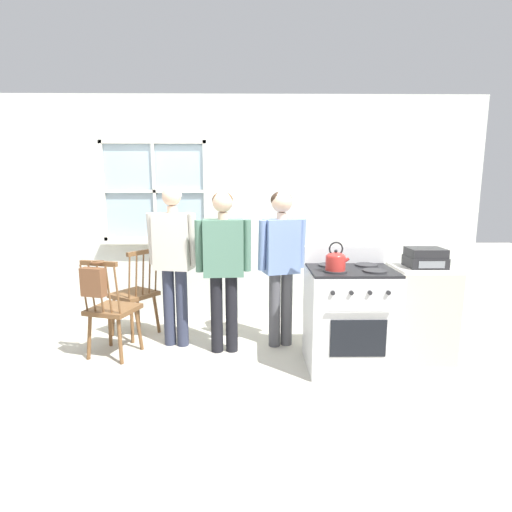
{
  "coord_description": "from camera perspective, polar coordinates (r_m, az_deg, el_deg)",
  "views": [
    {
      "loc": [
        0.41,
        -3.49,
        1.66
      ],
      "look_at": [
        0.46,
        0.22,
        1.0
      ],
      "focal_mm": 28.0,
      "sensor_mm": 36.0,
      "label": 1
    }
  ],
  "objects": [
    {
      "name": "person_teen_center",
      "position": [
        3.9,
        -4.69,
        -0.24
      ],
      "size": [
        0.54,
        0.24,
        1.6
      ],
      "rotation": [
        0.0,
        0.0,
        0.07
      ],
      "color": "black",
      "rests_on": "ground_plane"
    },
    {
      "name": "kettle",
      "position": [
        3.48,
        11.31,
        -0.62
      ],
      "size": [
        0.21,
        0.17,
        0.25
      ],
      "color": "red",
      "rests_on": "stove"
    },
    {
      "name": "chair_by_window",
      "position": [
        4.15,
        -19.89,
        -7.33
      ],
      "size": [
        0.52,
        0.5,
        0.98
      ],
      "rotation": [
        0.0,
        0.0,
        2.85
      ],
      "color": "brown",
      "rests_on": "ground_plane"
    },
    {
      "name": "person_elderly_left",
      "position": [
        4.13,
        -11.7,
        0.44
      ],
      "size": [
        0.53,
        0.28,
        1.64
      ],
      "rotation": [
        0.0,
        0.0,
        -0.22
      ],
      "color": "#2D3347",
      "rests_on": "ground_plane"
    },
    {
      "name": "potted_plant",
      "position": [
        4.93,
        -12.09,
        3.24
      ],
      "size": [
        0.12,
        0.11,
        0.31
      ],
      "color": "#935B3D",
      "rests_on": "wall_back"
    },
    {
      "name": "stereo",
      "position": [
        4.06,
        23.03,
        -0.25
      ],
      "size": [
        0.34,
        0.29,
        0.18
      ],
      "color": "#232326",
      "rests_on": "side_counter"
    },
    {
      "name": "handbag",
      "position": [
        3.88,
        -22.21,
        -3.37
      ],
      "size": [
        0.24,
        0.23,
        0.31
      ],
      "color": "brown",
      "rests_on": "chair_by_window"
    },
    {
      "name": "stove",
      "position": [
        3.78,
        13.16,
        -8.47
      ],
      "size": [
        0.76,
        0.68,
        1.08
      ],
      "color": "silver",
      "rests_on": "ground_plane"
    },
    {
      "name": "ground_plane",
      "position": [
        3.88,
        -7.03,
        -15.28
      ],
      "size": [
        16.0,
        16.0,
        0.0
      ],
      "primitive_type": "plane",
      "color": "#B2AD9E"
    },
    {
      "name": "chair_near_wall",
      "position": [
        4.63,
        -16.86,
        -5.35
      ],
      "size": [
        0.57,
        0.57,
        0.98
      ],
      "rotation": [
        0.0,
        0.0,
        -2.19
      ],
      "color": "brown",
      "rests_on": "ground_plane"
    },
    {
      "name": "person_adult_right",
      "position": [
        4.05,
        3.62,
        0.28
      ],
      "size": [
        0.51,
        0.3,
        1.6
      ],
      "rotation": [
        0.0,
        0.0,
        0.29
      ],
      "color": "#4C4C51",
      "rests_on": "ground_plane"
    },
    {
      "name": "side_counter",
      "position": [
        4.2,
        22.41,
        -7.44
      ],
      "size": [
        0.55,
        0.5,
        0.9
      ],
      "color": "beige",
      "rests_on": "ground_plane"
    },
    {
      "name": "wall_back",
      "position": [
        4.91,
        -5.03,
        6.23
      ],
      "size": [
        6.4,
        0.16,
        2.7
      ],
      "color": "silver",
      "rests_on": "ground_plane"
    }
  ]
}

